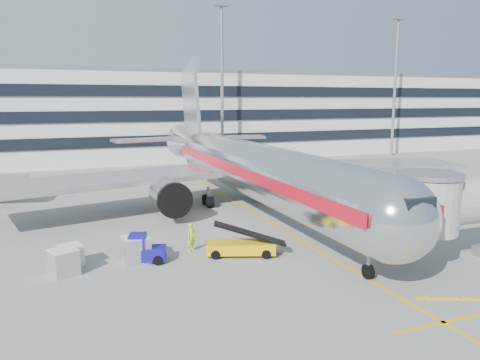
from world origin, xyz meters
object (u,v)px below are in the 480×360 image
object	(u,v)px
belt_loader	(241,246)
cargo_container_right	(64,262)
main_jet	(246,166)
cargo_container_front	(71,256)
baggage_tug	(144,250)
ramp_worker	(191,237)
cargo_container_left	(136,249)

from	to	relation	value
belt_loader	cargo_container_right	size ratio (longest dim) A/B	2.58
main_jet	cargo_container_right	world-z (taller)	main_jet
belt_loader	cargo_container_front	distance (m)	11.17
baggage_tug	cargo_container_right	bearing A→B (deg)	-173.25
main_jet	baggage_tug	xyz separation A→B (m)	(-12.08, -11.86, -3.41)
belt_loader	baggage_tug	distance (m)	6.58
baggage_tug	ramp_worker	bearing A→B (deg)	15.12
main_jet	cargo_container_front	size ratio (longest dim) A/B	30.36
main_jet	cargo_container_right	size ratio (longest dim) A/B	25.97
cargo_container_front	baggage_tug	bearing A→B (deg)	-9.28
baggage_tug	cargo_container_right	size ratio (longest dim) A/B	1.45
ramp_worker	cargo_container_right	bearing A→B (deg)	162.23
baggage_tug	main_jet	bearing A→B (deg)	44.47
ramp_worker	main_jet	bearing A→B (deg)	23.86
cargo_container_left	ramp_worker	bearing A→B (deg)	11.48
cargo_container_left	cargo_container_right	bearing A→B (deg)	-170.80
baggage_tug	cargo_container_front	size ratio (longest dim) A/B	1.69
cargo_container_left	baggage_tug	bearing A→B (deg)	-16.39
belt_loader	cargo_container_left	distance (m)	7.07
cargo_container_right	ramp_worker	distance (m)	8.65
belt_loader	ramp_worker	xyz separation A→B (m)	(-2.96, 2.04, 0.35)
main_jet	cargo_container_front	xyz separation A→B (m)	(-16.61, -11.12, -3.50)
cargo_container_right	ramp_worker	xyz separation A→B (m)	(8.51, 1.54, 0.22)
main_jet	cargo_container_left	size ratio (longest dim) A/B	28.04
cargo_container_front	cargo_container_right	bearing A→B (deg)	-108.70
main_jet	baggage_tug	size ratio (longest dim) A/B	17.94
cargo_container_right	cargo_container_left	bearing A→B (deg)	9.20
belt_loader	main_jet	bearing A→B (deg)	66.63
baggage_tug	cargo_container_right	distance (m)	5.01
cargo_container_left	cargo_container_right	distance (m)	4.56
baggage_tug	ramp_worker	xyz separation A→B (m)	(3.53, 0.95, 0.20)
main_jet	ramp_worker	xyz separation A→B (m)	(-8.55, -10.90, -3.21)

